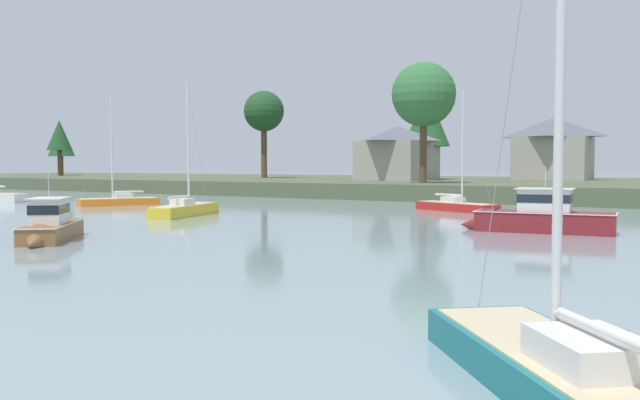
% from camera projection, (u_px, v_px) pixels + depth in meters
% --- Properties ---
extents(far_shore_bank, '(245.18, 48.51, 1.67)m').
position_uv_depth(far_shore_bank, '(586.00, 188.00, 80.56)').
color(far_shore_bank, '#4C563D').
rests_on(far_shore_bank, ground).
extents(sailboat_yellow, '(3.63, 7.67, 10.08)m').
position_uv_depth(sailboat_yellow, '(185.00, 213.00, 48.25)').
color(sailboat_yellow, gold).
rests_on(sailboat_yellow, ground).
extents(sailboat_teal, '(6.81, 7.59, 11.86)m').
position_uv_depth(sailboat_teal, '(576.00, 389.00, 10.38)').
color(sailboat_teal, '#196B70').
rests_on(sailboat_teal, ground).
extents(sailboat_orange, '(5.15, 7.13, 10.58)m').
position_uv_depth(sailboat_orange, '(119.00, 203.00, 60.70)').
color(sailboat_orange, orange).
rests_on(sailboat_orange, ground).
extents(sailboat_red, '(7.50, 4.76, 9.80)m').
position_uv_depth(sailboat_red, '(456.00, 208.00, 53.24)').
color(sailboat_red, '#B2231E').
rests_on(sailboat_red, ground).
extents(cruiser_wood, '(5.41, 6.22, 3.96)m').
position_uv_depth(cruiser_wood, '(49.00, 231.00, 32.27)').
color(cruiser_wood, brown).
rests_on(cruiser_wood, ground).
extents(cruiser_maroon, '(8.40, 3.02, 4.32)m').
position_uv_depth(cruiser_maroon, '(532.00, 222.00, 36.89)').
color(cruiser_maroon, maroon).
rests_on(cruiser_maroon, ground).
extents(mooring_buoy_white, '(0.38, 0.38, 0.43)m').
position_uv_depth(mooring_buoy_white, '(180.00, 199.00, 70.78)').
color(mooring_buoy_white, white).
rests_on(mooring_buoy_white, ground).
extents(shore_tree_center_right, '(6.25, 6.25, 12.06)m').
position_uv_depth(shore_tree_center_right, '(427.00, 118.00, 90.49)').
color(shore_tree_center_right, brown).
rests_on(shore_tree_center_right, far_shore_bank).
extents(shore_tree_center, '(4.89, 4.89, 9.53)m').
position_uv_depth(shore_tree_center, '(61.00, 141.00, 127.66)').
color(shore_tree_center, brown).
rests_on(shore_tree_center, far_shore_bank).
extents(shore_tree_center_left, '(6.82, 6.82, 12.83)m').
position_uv_depth(shore_tree_center_left, '(424.00, 95.00, 71.52)').
color(shore_tree_center_left, brown).
rests_on(shore_tree_center_left, far_shore_bank).
extents(shore_tree_inland_c, '(4.23, 4.23, 9.61)m').
position_uv_depth(shore_tree_inland_c, '(59.00, 136.00, 115.78)').
color(shore_tree_inland_c, brown).
rests_on(shore_tree_inland_c, far_shore_bank).
extents(shore_tree_far_right, '(5.91, 5.91, 12.73)m').
position_uv_depth(shore_tree_far_right, '(264.00, 112.00, 98.61)').
color(shore_tree_far_right, brown).
rests_on(shore_tree_far_right, far_shore_bank).
extents(cottage_near_water, '(9.77, 7.80, 8.02)m').
position_uv_depth(cottage_near_water, '(553.00, 148.00, 87.34)').
color(cottage_near_water, '#9E998E').
rests_on(cottage_near_water, far_shore_bank).
extents(cottage_eastern, '(8.62, 10.53, 6.90)m').
position_uv_depth(cottage_eastern, '(397.00, 152.00, 87.52)').
color(cottage_eastern, '#9E998E').
rests_on(cottage_eastern, far_shore_bank).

